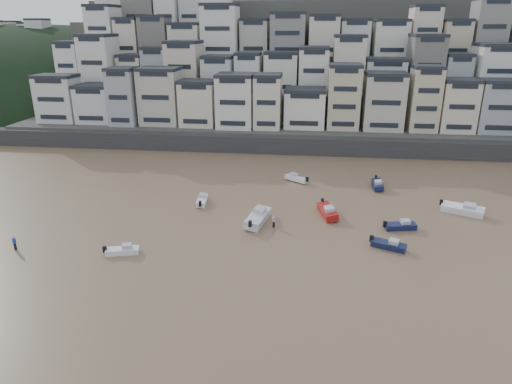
# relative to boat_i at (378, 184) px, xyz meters

# --- Properties ---
(ground) EXTENTS (400.00, 400.00, 0.00)m
(ground) POSITION_rel_boat_i_xyz_m (-24.31, -45.30, -0.71)
(ground) COLOR #806145
(ground) RESTS_ON ground
(sea_strip) EXTENTS (340.00, 340.00, 0.00)m
(sea_strip) POSITION_rel_boat_i_xyz_m (-134.31, 99.70, -0.70)
(sea_strip) COLOR #40565C
(sea_strip) RESTS_ON ground
(harbor_wall) EXTENTS (140.00, 3.00, 3.50)m
(harbor_wall) POSITION_rel_boat_i_xyz_m (-14.31, 19.70, 1.04)
(harbor_wall) COLOR #38383A
(harbor_wall) RESTS_ON ground
(hillside) EXTENTS (141.04, 66.00, 50.00)m
(hillside) POSITION_rel_boat_i_xyz_m (-9.58, 59.54, 12.30)
(hillside) COLOR #4C4C47
(hillside) RESTS_ON ground
(headland) EXTENTS (216.00, 135.00, 53.33)m
(headland) POSITION_rel_boat_i_xyz_m (-119.31, 89.70, -0.69)
(headland) COLOR black
(headland) RESTS_ON ground
(boat_i) EXTENTS (1.72, 5.19, 1.41)m
(boat_i) POSITION_rel_boat_i_xyz_m (0.00, 0.00, 0.00)
(boat_i) COLOR #131A3B
(boat_i) RESTS_ON ground
(boat_b) EXTENTS (4.68, 3.13, 1.22)m
(boat_b) POSITION_rel_boat_i_xyz_m (-1.44, -22.18, -0.10)
(boat_b) COLOR #131B3C
(boat_b) RESTS_ON ground
(boat_j) EXTENTS (4.40, 2.42, 1.14)m
(boat_j) POSITION_rel_boat_i_xyz_m (-32.86, -27.42, -0.14)
(boat_j) COLOR white
(boat_j) RESTS_ON ground
(boat_f) EXTENTS (1.96, 4.70, 1.25)m
(boat_f) POSITION_rel_boat_i_xyz_m (-27.25, -10.42, -0.08)
(boat_f) COLOR white
(boat_f) RESTS_ON ground
(boat_e) EXTENTS (3.35, 6.26, 1.63)m
(boat_e) POSITION_rel_boat_i_xyz_m (-8.55, -12.86, 0.11)
(boat_e) COLOR maroon
(boat_e) RESTS_ON ground
(boat_g) EXTENTS (6.48, 4.42, 1.69)m
(boat_g) POSITION_rel_boat_i_xyz_m (10.65, -9.87, 0.14)
(boat_g) COLOR white
(boat_g) RESTS_ON ground
(boat_c) EXTENTS (3.53, 7.28, 1.90)m
(boat_c) POSITION_rel_boat_i_xyz_m (-18.04, -16.53, 0.25)
(boat_c) COLOR silver
(boat_c) RESTS_ON ground
(boat_h) EXTENTS (4.70, 3.97, 1.28)m
(boat_h) POSITION_rel_boat_i_xyz_m (-13.44, 1.58, -0.07)
(boat_h) COLOR white
(boat_h) RESTS_ON ground
(boat_d) EXTENTS (4.73, 2.35, 1.23)m
(boat_d) POSITION_rel_boat_i_xyz_m (0.93, -16.32, -0.09)
(boat_d) COLOR #151B43
(boat_d) RESTS_ON ground
(person_blue) EXTENTS (0.44, 0.44, 1.74)m
(person_blue) POSITION_rel_boat_i_xyz_m (-46.08, -27.97, 0.16)
(person_blue) COLOR #183BB7
(person_blue) RESTS_ON ground
(person_pink) EXTENTS (0.44, 0.44, 1.74)m
(person_pink) POSITION_rel_boat_i_xyz_m (-15.76, -17.71, 0.16)
(person_pink) COLOR #CB8FA3
(person_pink) RESTS_ON ground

